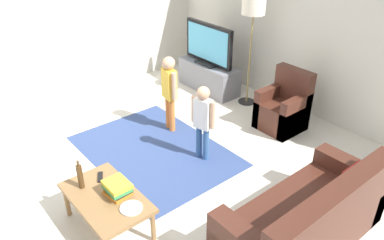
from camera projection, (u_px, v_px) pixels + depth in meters
ground at (154, 181)px, 4.71m from camera, size 7.80×7.80×0.00m
wall_back at (316, 28)px, 5.71m from camera, size 6.00×0.12×2.70m
wall_left at (41, 21)px, 6.05m from camera, size 0.12×6.00×2.70m
area_rug at (155, 151)px, 5.29m from camera, size 2.20×1.60×0.01m
tv_stand at (209, 77)px, 6.92m from camera, size 1.20×0.44×0.50m
tv at (209, 45)px, 6.61m from camera, size 1.10×0.28×0.71m
couch at (310, 223)px, 3.70m from camera, size 0.80×1.80×0.86m
armchair at (284, 109)px, 5.71m from camera, size 0.60×0.60×0.90m
floor_lamp at (253, 11)px, 5.82m from camera, size 0.36×0.36×1.78m
child_near_tv at (169, 87)px, 5.48m from camera, size 0.38×0.18×1.14m
child_center at (203, 117)px, 4.84m from camera, size 0.34×0.17×1.04m
coffee_table at (106, 200)px, 3.87m from camera, size 1.00×0.60×0.42m
book_stack at (117, 188)px, 3.83m from camera, size 0.28×0.25×0.15m
bottle at (80, 176)px, 3.89m from camera, size 0.06×0.06×0.33m
tv_remote at (100, 177)px, 4.09m from camera, size 0.17×0.13×0.02m
plate at (131, 208)px, 3.68m from camera, size 0.22×0.22×0.02m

